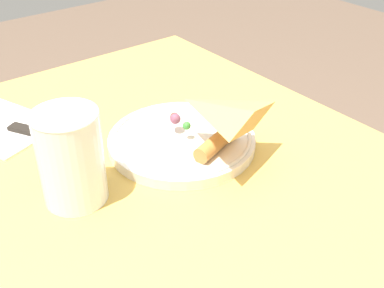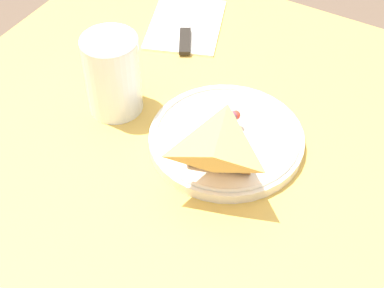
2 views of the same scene
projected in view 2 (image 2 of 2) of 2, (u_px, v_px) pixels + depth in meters
dining_table at (147, 202)px, 0.94m from camera, size 0.94×0.75×0.71m
plate_pizza at (226, 138)px, 0.85m from camera, size 0.23×0.23×0.05m
milk_glass at (113, 77)px, 0.88m from camera, size 0.08×0.08×0.13m
napkin_folded at (186, 24)px, 1.07m from camera, size 0.20×0.18×0.00m
butter_knife at (185, 25)px, 1.06m from camera, size 0.18×0.11×0.01m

